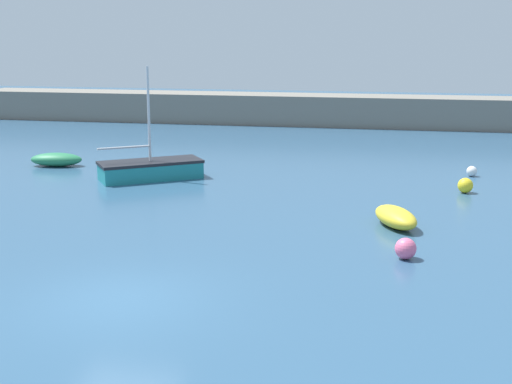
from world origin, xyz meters
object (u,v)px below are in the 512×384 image
Objects in this scene: mooring_buoy_yellow at (465,185)px; dinghy_near_pier at (56,160)px; mooring_buoy_pink at (406,249)px; sailboat_twin_hulled at (150,169)px; mooring_buoy_white at (472,171)px; fishing_dinghy_green at (396,217)px.

dinghy_near_pier is at bearing 173.48° from mooring_buoy_yellow.
dinghy_near_pier is 4.28× the size of mooring_buoy_yellow.
mooring_buoy_pink is (15.74, -10.84, -0.01)m from dinghy_near_pier.
mooring_buoy_yellow is at bearing -35.51° from sailboat_twin_hulled.
mooring_buoy_yellow is at bearing -99.16° from mooring_buoy_white.
dinghy_near_pier is (-15.44, 7.54, -0.01)m from fishing_dinghy_green.
fishing_dinghy_green is 6.06m from mooring_buoy_yellow.
sailboat_twin_hulled is 13.71m from mooring_buoy_white.
mooring_buoy_pink is 9.07m from mooring_buoy_yellow.
mooring_buoy_pink is (10.49, -8.93, -0.12)m from sailboat_twin_hulled.
dinghy_near_pier is 18.14m from mooring_buoy_yellow.
sailboat_twin_hulled is 12.78m from mooring_buoy_yellow.
mooring_buoy_yellow is (12.78, -0.14, -0.12)m from sailboat_twin_hulled.
fishing_dinghy_green reaches higher than mooring_buoy_yellow.
fishing_dinghy_green is 3.31m from mooring_buoy_pink.
dinghy_near_pier reaches higher than mooring_buoy_pink.
dinghy_near_pier is 18.62m from mooring_buoy_white.
sailboat_twin_hulled is 8.01× the size of mooring_buoy_yellow.
sailboat_twin_hulled is at bearing 35.21° from fishing_dinghy_green.
mooring_buoy_pink is at bearing 137.11° from dinghy_near_pier.
mooring_buoy_pink reaches higher than mooring_buoy_white.
fishing_dinghy_green reaches higher than mooring_buoy_pink.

